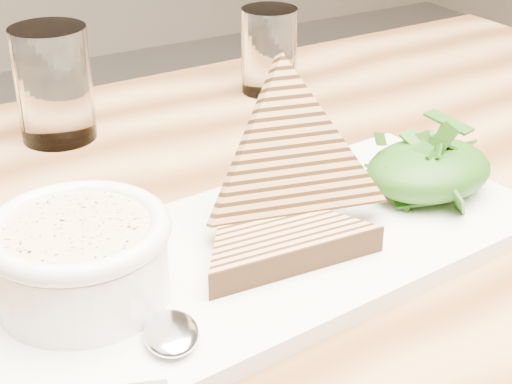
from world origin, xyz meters
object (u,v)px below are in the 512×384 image
table_top (284,260)px  soup_bowl (82,268)px  glass_near (54,84)px  glass_far (269,51)px  platter (269,251)px

table_top → soup_bowl: soup_bowl is taller
table_top → glass_near: bearing=107.9°
glass_near → glass_far: (0.26, 0.01, -0.01)m
platter → glass_far: (0.19, 0.32, 0.04)m
glass_near → table_top: bearing=-72.1°
table_top → glass_far: 0.35m
table_top → glass_far: bearing=61.2°
table_top → soup_bowl: (-0.17, -0.02, 0.06)m
soup_bowl → glass_near: 0.32m
table_top → soup_bowl: size_ratio=10.58×
platter → glass_far: 0.37m
soup_bowl → glass_near: (0.08, 0.30, 0.02)m
glass_near → glass_far: 0.26m
soup_bowl → glass_far: (0.34, 0.31, 0.01)m
glass_near → soup_bowl: bearing=-104.3°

